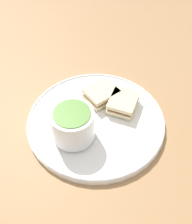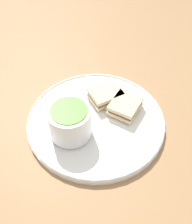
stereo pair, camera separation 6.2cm
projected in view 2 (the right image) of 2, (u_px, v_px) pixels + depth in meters
name	position (u px, v px, depth m)	size (l,w,h in m)	color
ground_plane	(96.00, 123.00, 0.65)	(2.40, 2.40, 0.00)	#9E754C
plate	(96.00, 120.00, 0.64)	(0.34, 0.34, 0.02)	white
soup_bowl	(70.00, 121.00, 0.58)	(0.10, 0.10, 0.08)	white
spoon	(61.00, 112.00, 0.64)	(0.10, 0.03, 0.01)	silver
sandwich_half_near	(125.00, 106.00, 0.64)	(0.08, 0.07, 0.03)	beige
sandwich_half_far	(105.00, 95.00, 0.67)	(0.10, 0.10, 0.03)	beige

